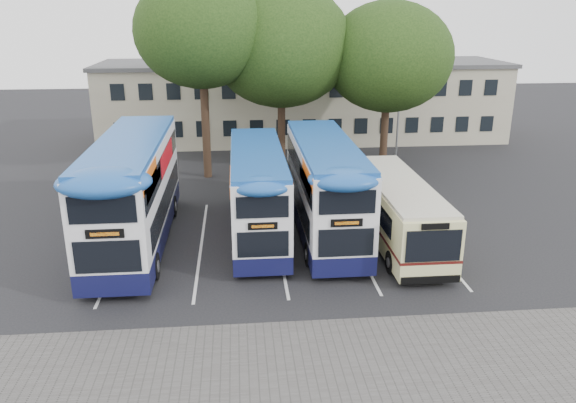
# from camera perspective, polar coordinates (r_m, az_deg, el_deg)

# --- Properties ---
(ground) EXTENTS (120.00, 120.00, 0.00)m
(ground) POSITION_cam_1_polar(r_m,az_deg,el_deg) (22.09, 9.80, -8.81)
(ground) COLOR black
(ground) RESTS_ON ground
(paving_strip) EXTENTS (40.00, 6.00, 0.01)m
(paving_strip) POSITION_cam_1_polar(r_m,az_deg,el_deg) (17.52, 7.48, -16.78)
(paving_strip) COLOR #595654
(paving_strip) RESTS_ON ground
(bay_lines) EXTENTS (14.12, 11.00, 0.01)m
(bay_lines) POSITION_cam_1_polar(r_m,az_deg,el_deg) (25.97, -1.05, -4.13)
(bay_lines) COLOR silver
(bay_lines) RESTS_ON ground
(depot_building) EXTENTS (32.40, 8.40, 6.20)m
(depot_building) POSITION_cam_1_polar(r_m,az_deg,el_deg) (46.67, 1.55, 10.30)
(depot_building) COLOR #A89E87
(depot_building) RESTS_ON ground
(lamp_post) EXTENTS (0.25, 1.05, 9.06)m
(lamp_post) POSITION_cam_1_polar(r_m,az_deg,el_deg) (40.77, 11.34, 11.42)
(lamp_post) COLOR gray
(lamp_post) RESTS_ON ground
(tree_left) EXTENTS (7.93, 7.93, 12.35)m
(tree_left) POSITION_cam_1_polar(r_m,az_deg,el_deg) (34.96, -8.82, 16.74)
(tree_left) COLOR black
(tree_left) RESTS_ON ground
(tree_mid) EXTENTS (9.05, 9.05, 11.84)m
(tree_mid) POSITION_cam_1_polar(r_m,az_deg,el_deg) (36.69, -0.70, 15.51)
(tree_mid) COLOR black
(tree_mid) RESTS_ON ground
(tree_right) EXTENTS (8.20, 8.20, 10.80)m
(tree_right) POSITION_cam_1_polar(r_m,az_deg,el_deg) (37.31, 10.17, 14.24)
(tree_right) COLOR black
(tree_right) RESTS_ON ground
(bus_dd_left) EXTENTS (2.82, 11.63, 4.85)m
(bus_dd_left) POSITION_cam_1_polar(r_m,az_deg,el_deg) (25.95, -15.43, 1.42)
(bus_dd_left) COLOR #10113B
(bus_dd_left) RESTS_ON ground
(bus_dd_mid) EXTENTS (2.42, 9.97, 4.15)m
(bus_dd_mid) POSITION_cam_1_polar(r_m,az_deg,el_deg) (26.06, -3.12, 1.28)
(bus_dd_mid) COLOR #10113B
(bus_dd_mid) RESTS_ON ground
(bus_dd_right) EXTENTS (2.60, 10.72, 4.47)m
(bus_dd_right) POSITION_cam_1_polar(r_m,az_deg,el_deg) (26.26, 3.74, 1.80)
(bus_dd_right) COLOR #10113B
(bus_dd_right) RESTS_ON ground
(bus_single) EXTENTS (2.46, 9.68, 2.89)m
(bus_single) POSITION_cam_1_polar(r_m,az_deg,el_deg) (26.07, 11.01, -0.56)
(bus_single) COLOR beige
(bus_single) RESTS_ON ground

